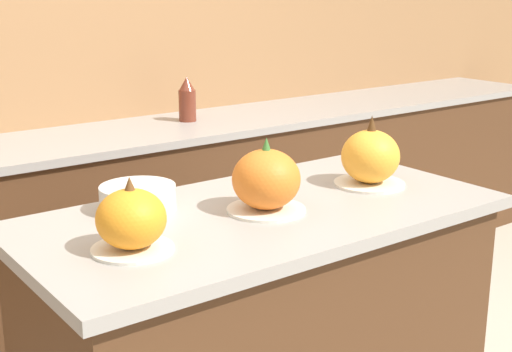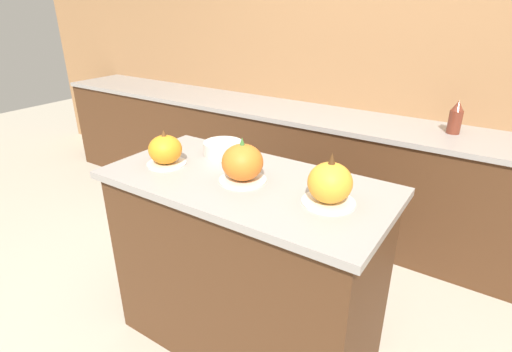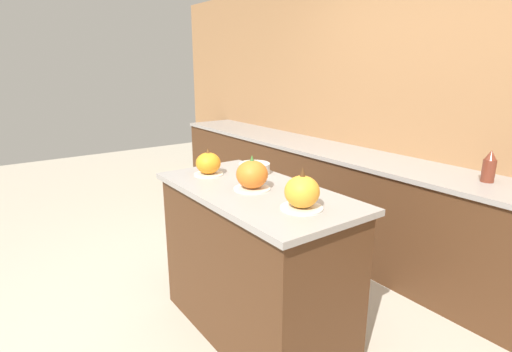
{
  "view_description": "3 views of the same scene",
  "coord_description": "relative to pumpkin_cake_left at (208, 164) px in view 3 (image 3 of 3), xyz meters",
  "views": [
    {
      "loc": [
        -1.11,
        -1.47,
        1.56
      ],
      "look_at": [
        0.01,
        0.04,
        1.04
      ],
      "focal_mm": 50.0,
      "sensor_mm": 36.0,
      "label": 1
    },
    {
      "loc": [
        0.95,
        -1.33,
        1.7
      ],
      "look_at": [
        0.08,
        -0.03,
        1.0
      ],
      "focal_mm": 28.0,
      "sensor_mm": 36.0,
      "label": 2
    },
    {
      "loc": [
        1.8,
        -1.29,
        1.65
      ],
      "look_at": [
        -0.04,
        0.04,
        1.01
      ],
      "focal_mm": 28.0,
      "sensor_mm": 36.0,
      "label": 3
    }
  ],
  "objects": [
    {
      "name": "ground_plane",
      "position": [
        0.42,
        0.06,
        -1.03
      ],
      "size": [
        12.0,
        12.0,
        0.0
      ],
      "primitive_type": "plane",
      "color": "#BCB29E"
    },
    {
      "name": "wall_back",
      "position": [
        0.42,
        1.79,
        0.22
      ],
      "size": [
        8.0,
        0.06,
        2.5
      ],
      "color": "#9E7047",
      "rests_on": "ground_plane"
    },
    {
      "name": "kitchen_island",
      "position": [
        0.42,
        0.06,
        -0.55
      ],
      "size": [
        1.33,
        0.66,
        0.95
      ],
      "color": "#4C2D19",
      "rests_on": "ground_plane"
    },
    {
      "name": "back_counter",
      "position": [
        0.42,
        1.46,
        -0.58
      ],
      "size": [
        6.0,
        0.6,
        0.9
      ],
      "color": "#4C2D19",
      "rests_on": "ground_plane"
    },
    {
      "name": "pumpkin_cake_left",
      "position": [
        0.0,
        0.0,
        0.0
      ],
      "size": [
        0.19,
        0.19,
        0.18
      ],
      "color": "silver",
      "rests_on": "kitchen_island"
    },
    {
      "name": "pumpkin_cake_center",
      "position": [
        0.43,
        0.05,
        0.01
      ],
      "size": [
        0.21,
        0.21,
        0.2
      ],
      "color": "silver",
      "rests_on": "kitchen_island"
    },
    {
      "name": "pumpkin_cake_right",
      "position": [
        0.83,
        0.06,
        0.01
      ],
      "size": [
        0.22,
        0.22,
        0.21
      ],
      "color": "silver",
      "rests_on": "kitchen_island"
    },
    {
      "name": "bottle_tall",
      "position": [
        1.06,
        1.51,
        -0.02
      ],
      "size": [
        0.08,
        0.08,
        0.21
      ],
      "color": "maroon",
      "rests_on": "back_counter"
    },
    {
      "name": "mixing_bowl",
      "position": [
        0.15,
        0.26,
        -0.04
      ],
      "size": [
        0.21,
        0.21,
        0.07
      ],
      "color": "beige",
      "rests_on": "kitchen_island"
    }
  ]
}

